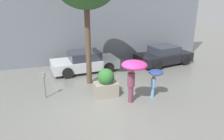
{
  "coord_description": "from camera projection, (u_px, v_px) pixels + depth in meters",
  "views": [
    {
      "loc": [
        -1.88,
        -7.65,
        4.47
      ],
      "look_at": [
        0.96,
        1.6,
        1.05
      ],
      "focal_mm": 35.0,
      "sensor_mm": 36.0,
      "label": 1
    }
  ],
  "objects": [
    {
      "name": "parked_car_near",
      "position": [
        85.0,
        62.0,
        13.11
      ],
      "size": [
        4.04,
        2.18,
        1.22
      ],
      "rotation": [
        0.0,
        0.0,
        1.65
      ],
      "color": "#B7BCC1",
      "rests_on": "ground"
    },
    {
      "name": "planter_box",
      "position": [
        106.0,
        83.0,
        9.89
      ],
      "size": [
        1.05,
        0.76,
        1.3
      ],
      "color": "gray",
      "rests_on": "ground"
    },
    {
      "name": "building_facade",
      "position": [
        75.0,
        18.0,
        13.76
      ],
      "size": [
        18.0,
        0.3,
        6.0
      ],
      "color": "slate",
      "rests_on": "ground"
    },
    {
      "name": "person_child",
      "position": [
        155.0,
        76.0,
        9.59
      ],
      "size": [
        0.66,
        0.66,
        1.3
      ],
      "rotation": [
        0.0,
        0.0,
        -0.43
      ],
      "color": "#669ED1",
      "rests_on": "ground"
    },
    {
      "name": "parking_meter",
      "position": [
        44.0,
        80.0,
        9.57
      ],
      "size": [
        0.14,
        0.14,
        1.22
      ],
      "color": "#595B60",
      "rests_on": "ground"
    },
    {
      "name": "person_adult",
      "position": [
        134.0,
        69.0,
        8.91
      ],
      "size": [
        1.06,
        1.06,
        1.89
      ],
      "rotation": [
        0.0,
        0.0,
        -1.01
      ],
      "color": "brown",
      "rests_on": "ground"
    },
    {
      "name": "ground_plane",
      "position": [
        101.0,
        109.0,
        8.9
      ],
      "size": [
        40.0,
        40.0,
        0.0
      ],
      "primitive_type": "plane",
      "color": "slate"
    },
    {
      "name": "parked_car_far",
      "position": [
        163.0,
        56.0,
        14.43
      ],
      "size": [
        3.97,
        2.44,
        1.22
      ],
      "rotation": [
        0.0,
        0.0,
        1.75
      ],
      "color": "black",
      "rests_on": "ground"
    }
  ]
}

